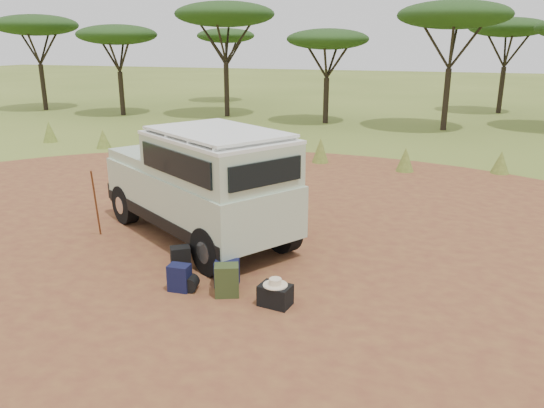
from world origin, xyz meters
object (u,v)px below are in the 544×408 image
(duffel_navy, at_px, (227,273))
(safari_vehicle, at_px, (201,186))
(hard_case, at_px, (275,295))
(walking_staff, at_px, (96,204))
(backpack_navy, at_px, (180,278))
(backpack_olive, at_px, (227,281))
(backpack_black, at_px, (181,259))

(duffel_navy, bearing_deg, safari_vehicle, 110.74)
(duffel_navy, relative_size, hard_case, 0.92)
(safari_vehicle, xyz_separation_m, duffel_navy, (1.45, -2.03, -0.97))
(walking_staff, xyz_separation_m, hard_case, (4.70, -1.74, -0.61))
(hard_case, bearing_deg, backpack_navy, -171.24)
(duffel_navy, xyz_separation_m, hard_case, (1.05, -0.43, -0.05))
(safari_vehicle, distance_m, hard_case, 3.65)
(walking_staff, bearing_deg, backpack_olive, -52.32)
(backpack_navy, relative_size, backpack_olive, 0.85)
(walking_staff, relative_size, hard_case, 3.17)
(safari_vehicle, distance_m, walking_staff, 2.36)
(backpack_navy, height_order, duffel_navy, backpack_navy)
(backpack_black, bearing_deg, backpack_navy, -98.14)
(walking_staff, distance_m, duffel_navy, 3.92)
(safari_vehicle, height_order, walking_staff, safari_vehicle)
(safari_vehicle, distance_m, backpack_navy, 2.76)
(backpack_olive, bearing_deg, backpack_navy, 162.86)
(duffel_navy, bearing_deg, backpack_black, 150.31)
(hard_case, bearing_deg, backpack_black, 169.60)
(walking_staff, bearing_deg, backpack_navy, -59.39)
(walking_staff, height_order, backpack_navy, walking_staff)
(walking_staff, distance_m, backpack_olive, 4.19)
(backpack_black, bearing_deg, safari_vehicle, 67.41)
(walking_staff, distance_m, hard_case, 5.05)
(backpack_black, distance_m, hard_case, 2.24)
(backpack_olive, distance_m, duffel_navy, 0.40)
(backpack_navy, distance_m, backpack_olive, 0.87)
(backpack_black, bearing_deg, hard_case, -53.43)
(walking_staff, relative_size, backpack_olive, 2.88)
(backpack_navy, height_order, backpack_olive, backpack_olive)
(backpack_navy, relative_size, hard_case, 0.94)
(backpack_black, xyz_separation_m, duffel_navy, (1.07, -0.29, -0.01))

